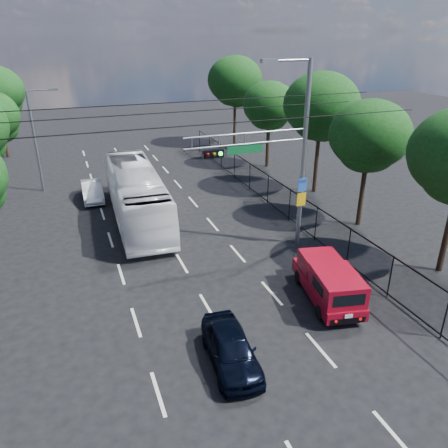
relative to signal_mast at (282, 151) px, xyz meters
name	(u,v)px	position (x,y,z in m)	size (l,w,h in m)	color
ground	(245,370)	(-5.28, -7.99, -5.24)	(120.00, 120.00, 0.00)	black
lane_markings	(156,219)	(-5.28, 6.01, -5.24)	(6.12, 38.00, 0.01)	beige
signal_mast	(282,151)	(0.00, 0.00, 0.00)	(6.43, 0.39, 9.50)	slate
streetlight_left	(37,136)	(-11.62, 14.01, -1.30)	(2.09, 0.22, 7.08)	slate
utility_wires	(171,113)	(-5.28, 0.84, 1.99)	(22.00, 5.04, 0.74)	black
fence_right	(281,198)	(2.32, 4.18, -4.21)	(0.06, 34.03, 2.00)	black
tree_right_b	(369,140)	(5.93, 1.03, -0.19)	(4.50, 4.50, 7.31)	black
tree_right_c	(321,110)	(6.53, 7.03, 0.49)	(5.10, 5.10, 8.29)	black
tree_right_d	(269,108)	(6.13, 14.03, -0.39)	(4.32, 4.32, 7.02)	black
tree_right_e	(235,84)	(6.33, 22.03, 0.69)	(5.28, 5.28, 8.58)	black
red_pickup	(328,281)	(-0.30, -5.27, -4.32)	(2.55, 4.89, 1.74)	black
navy_hatchback	(231,348)	(-5.59, -7.49, -4.60)	(1.51, 3.76, 1.28)	black
white_bus	(136,195)	(-6.29, 6.40, -3.64)	(2.68, 11.47, 3.20)	white
white_van	(92,191)	(-8.59, 10.91, -4.62)	(1.32, 3.78, 1.25)	white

